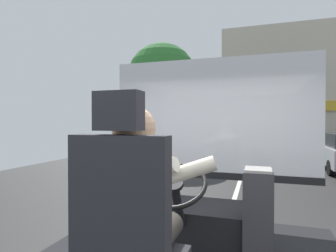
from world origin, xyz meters
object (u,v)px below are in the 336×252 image
object	(u,v)px
bus_driver	(138,200)
steering_console	(189,224)
parked_car_green	(303,138)
driver_seat	(129,245)
parked_car_charcoal	(317,144)
fare_box	(258,219)

from	to	relation	value
bus_driver	steering_console	distance (m)	1.25
steering_console	parked_car_green	distance (m)	20.83
driver_seat	parked_car_charcoal	world-z (taller)	driver_seat
fare_box	driver_seat	bearing A→B (deg)	-119.87
bus_driver	parked_car_green	distance (m)	21.95
steering_console	parked_car_charcoal	distance (m)	15.60
driver_seat	parked_car_charcoal	xyz separation A→B (m)	(3.79, 16.37, -0.67)
bus_driver	parked_car_charcoal	world-z (taller)	bus_driver
fare_box	parked_car_green	bearing A→B (deg)	81.18
parked_car_green	parked_car_charcoal	bearing A→B (deg)	-90.22
parked_car_green	steering_console	bearing A→B (deg)	-100.55
fare_box	parked_car_charcoal	distance (m)	15.64
steering_console	parked_car_charcoal	world-z (taller)	steering_console
fare_box	parked_car_charcoal	size ratio (longest dim) A/B	0.20
bus_driver	steering_console	world-z (taller)	bus_driver
steering_console	parked_car_green	world-z (taller)	steering_console
steering_console	fare_box	distance (m)	0.66
driver_seat	fare_box	bearing A→B (deg)	60.13
bus_driver	parked_car_green	size ratio (longest dim) A/B	0.20
driver_seat	fare_box	xyz separation A→B (m)	(0.61, 1.06, -0.16)
steering_console	parked_car_green	bearing A→B (deg)	79.45
steering_console	fare_box	world-z (taller)	steering_console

